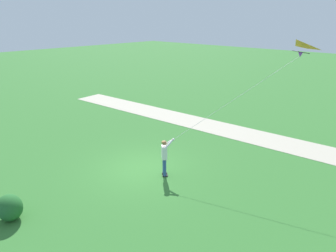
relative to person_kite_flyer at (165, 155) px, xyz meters
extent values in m
plane|color=#33702D|center=(0.30, -1.30, -1.05)|extent=(120.00, 120.00, 0.00)
cube|color=#B7AD99|center=(-7.18, 0.70, -1.04)|extent=(4.94, 32.09, 0.02)
cube|color=#232328|center=(-0.07, -0.09, -1.02)|extent=(0.26, 0.24, 0.06)
cylinder|color=#2D4C8E|center=(-0.06, -0.11, -0.60)|extent=(0.14, 0.14, 0.82)
cube|color=#232328|center=(0.08, 0.09, -1.02)|extent=(0.26, 0.24, 0.06)
cylinder|color=#2D4C8E|center=(0.09, 0.08, -0.60)|extent=(0.14, 0.14, 0.82)
cube|color=white|center=(0.02, -0.01, 0.11)|extent=(0.42, 0.45, 0.60)
sphere|color=#996B4C|center=(0.02, -0.01, 0.57)|extent=(0.22, 0.22, 0.22)
ellipsoid|color=olive|center=(0.03, -0.02, 0.61)|extent=(0.32, 0.32, 0.13)
cylinder|color=white|center=(-0.21, 0.06, 0.56)|extent=(0.29, 0.55, 0.43)
cylinder|color=white|center=(-0.10, 0.19, 0.56)|extent=(0.56, 0.19, 0.43)
sphere|color=#996B4C|center=(-0.28, 0.23, 0.69)|extent=(0.10, 0.10, 0.10)
pyramid|color=orange|center=(-4.27, 3.55, 4.61)|extent=(1.29, 1.43, 0.41)
cone|color=purple|center=(-4.51, 3.73, 4.33)|extent=(0.28, 0.28, 0.22)
cylinder|color=black|center=(-4.51, 3.73, 4.44)|extent=(0.76, 1.01, 0.02)
cylinder|color=silver|center=(-2.39, 1.98, 2.49)|extent=(4.25, 3.51, 3.60)
ellipsoid|color=#236028|center=(6.10, -1.88, -0.56)|extent=(0.87, 0.99, 0.97)
camera|label=1|loc=(8.94, 8.43, 5.82)|focal=32.08mm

